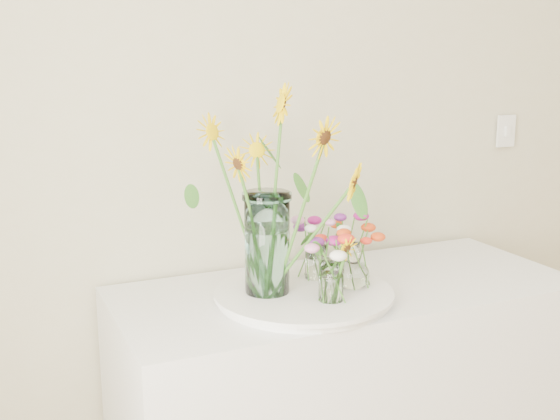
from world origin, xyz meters
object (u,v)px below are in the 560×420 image
object	(u,v)px
small_vase_a	(331,281)
small_vase_c	(315,262)
counter	(344,420)
mason_jar	(267,243)
small_vase_b	(353,265)
tray	(304,297)

from	to	relation	value
small_vase_a	small_vase_c	size ratio (longest dim) A/B	1.10
counter	mason_jar	world-z (taller)	mason_jar
small_vase_b	small_vase_c	distance (m)	0.13
small_vase_a	small_vase_b	size ratio (longest dim) A/B	0.86
tray	small_vase_b	size ratio (longest dim) A/B	3.53
tray	mason_jar	xyz separation A→B (m)	(-0.10, 0.04, 0.16)
counter	small_vase_b	xyz separation A→B (m)	(-0.03, -0.09, 0.54)
mason_jar	small_vase_c	size ratio (longest dim) A/B	2.72
tray	mason_jar	world-z (taller)	mason_jar
small_vase_a	small_vase_c	distance (m)	0.20
tray	small_vase_c	bearing A→B (deg)	47.51
tray	small_vase_c	distance (m)	0.14
tray	small_vase_b	bearing A→B (deg)	-10.15
mason_jar	small_vase_c	distance (m)	0.21
small_vase_b	small_vase_c	bearing A→B (deg)	118.40
counter	small_vase_c	xyz separation A→B (m)	(-0.10, 0.03, 0.53)
tray	small_vase_b	xyz separation A→B (m)	(0.15, -0.03, 0.08)
small_vase_a	small_vase_b	xyz separation A→B (m)	(0.11, 0.07, 0.01)
mason_jar	small_vase_b	world-z (taller)	mason_jar
mason_jar	small_vase_a	bearing A→B (deg)	-45.77
small_vase_a	mason_jar	bearing A→B (deg)	134.23
small_vase_a	small_vase_b	bearing A→B (deg)	33.56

